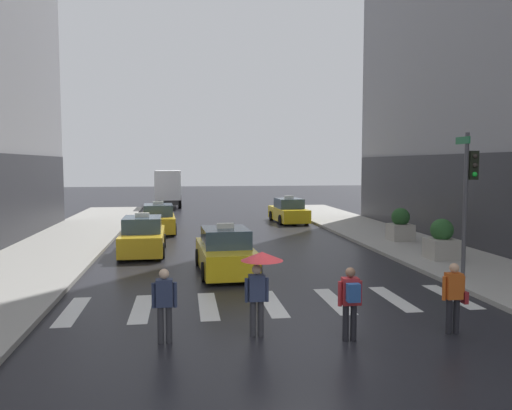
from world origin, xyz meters
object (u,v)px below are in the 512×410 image
Objects in this scene: pedestrian_with_umbrella at (260,270)px; pedestrian_plain_coat at (164,301)px; planter_near_corner at (442,241)px; planter_mid_block at (400,226)px; taxi_second at (143,237)px; taxi_fourth at (289,212)px; taxi_lead at (225,253)px; pedestrian_with_backpack at (351,298)px; traffic_light_pole at (469,184)px; box_truck at (169,187)px; pedestrian_with_handbag at (454,294)px; taxi_third at (158,220)px.

pedestrian_plain_coat is (-2.13, -0.17, -0.58)m from pedestrian_with_umbrella.
planter_near_corner and planter_mid_block have the same top height.
taxi_fourth is at bearing 51.03° from taxi_second.
taxi_lead is at bearing 74.98° from pedestrian_plain_coat.
planter_near_corner is at bearing 36.29° from pedestrian_plain_coat.
planter_mid_block is at bearing 61.97° from pedestrian_with_backpack.
traffic_light_pole is 32.95m from box_truck.
pedestrian_plain_coat is (-6.58, 0.30, 0.01)m from pedestrian_with_handbag.
taxi_third is 20.27m from pedestrian_with_handbag.
pedestrian_with_umbrella is at bearing -72.91° from taxi_second.
taxi_second and taxi_fourth have the same top height.
pedestrian_plain_coat is at bearing -86.86° from taxi_third.
pedestrian_with_handbag is at bearing -78.26° from box_truck.
taxi_fourth is at bearing 81.59° from pedestrian_with_backpack.
taxi_second is 2.77× the size of pedestrian_with_backpack.
taxi_third is at bearing 99.74° from pedestrian_with_umbrella.
pedestrian_plain_coat is (1.01, -18.50, 0.21)m from taxi_third.
traffic_light_pole reaches higher than pedestrian_with_backpack.
traffic_light_pole is 2.47× the size of pedestrian_with_umbrella.
taxi_lead is 11.76m from taxi_third.
pedestrian_with_backpack is at bearing -74.19° from taxi_lead.
taxi_lead is at bearing 122.26° from pedestrian_with_handbag.
taxi_fourth is 15.83m from box_truck.
taxi_fourth is at bearing 70.12° from taxi_lead.
box_truck is at bearing 89.68° from taxi_third.
traffic_light_pole is 18.06m from taxi_fourth.
taxi_second is at bearing -174.44° from planter_mid_block.
taxi_lead is 7.87m from pedestrian_with_backpack.
taxi_lead reaches higher than pedestrian_plain_coat.
pedestrian_with_umbrella is 1.21× the size of planter_near_corner.
traffic_light_pole is 3.00× the size of planter_near_corner.
pedestrian_with_umbrella reaches higher than taxi_second.
taxi_lead is 2.38× the size of pedestrian_with_umbrella.
taxi_second reaches higher than planter_mid_block.
taxi_second is at bearing -91.04° from box_truck.
taxi_second is 11.90m from pedestrian_with_umbrella.
traffic_light_pole is at bearing 30.29° from pedestrian_with_umbrella.
box_truck is at bearing 121.89° from taxi_fourth.
taxi_fourth is 22.84m from pedestrian_with_umbrella.
box_truck is 30.28m from planter_near_corner.
planter_near_corner is at bearing 63.52° from pedestrian_with_handbag.
box_truck is 26.00m from planter_mid_block.
traffic_light_pole is 1.05× the size of taxi_second.
pedestrian_with_handbag is (7.49, -36.07, -0.92)m from box_truck.
taxi_third reaches higher than pedestrian_plain_coat.
taxi_third is at bearing 137.34° from planter_near_corner.
pedestrian_with_handbag is (2.53, 0.17, -0.04)m from pedestrian_with_backpack.
pedestrian_with_handbag is at bearing -56.12° from taxi_second.
traffic_light_pole is 6.35m from pedestrian_with_handbag.
pedestrian_with_handbag is 1.00× the size of pedestrian_plain_coat.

